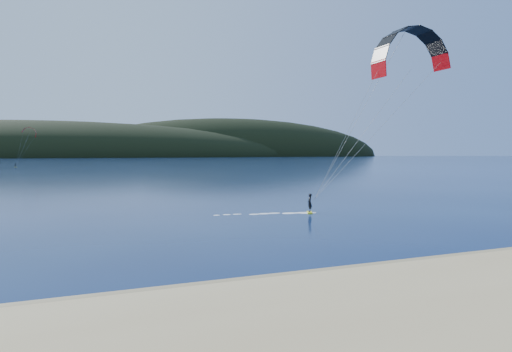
# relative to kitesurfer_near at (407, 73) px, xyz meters

# --- Properties ---
(ground) EXTENTS (1800.00, 1800.00, 0.00)m
(ground) POSITION_rel_kitesurfer_near_xyz_m (-23.17, -21.55, -14.60)
(ground) COLOR #08163B
(ground) RESTS_ON ground
(wet_sand) EXTENTS (220.00, 2.50, 0.10)m
(wet_sand) POSITION_rel_kitesurfer_near_xyz_m (-23.17, -17.05, -14.55)
(wet_sand) COLOR #948056
(wet_sand) RESTS_ON ground
(headland) EXTENTS (1200.00, 310.00, 140.00)m
(headland) POSITION_rel_kitesurfer_near_xyz_m (-22.54, 723.73, -14.60)
(headland) COLOR black
(headland) RESTS_ON ground
(kitesurfer_near) EXTENTS (24.10, 8.09, 17.99)m
(kitesurfer_near) POSITION_rel_kitesurfer_near_xyz_m (0.00, 0.00, 0.00)
(kitesurfer_near) COLOR yellow
(kitesurfer_near) RESTS_ON ground
(kitesurfer_far) EXTENTS (10.44, 7.91, 17.77)m
(kitesurfer_far) POSITION_rel_kitesurfer_near_xyz_m (-52.90, 184.21, 0.11)
(kitesurfer_far) COLOR yellow
(kitesurfer_far) RESTS_ON ground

